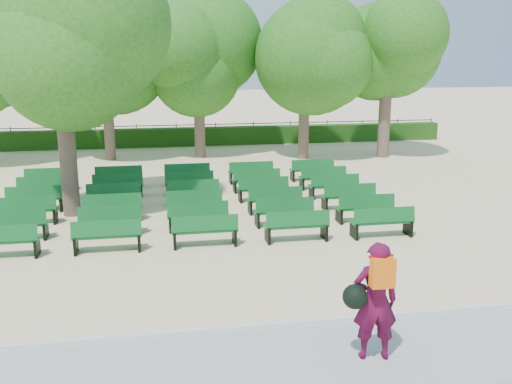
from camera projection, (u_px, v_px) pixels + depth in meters
ground at (236, 223)px, 15.67m from camera, size 120.00×120.00×0.00m
paving at (307, 360)px, 8.59m from camera, size 30.00×2.20×0.06m
curb at (289, 324)px, 9.68m from camera, size 30.00×0.12×0.10m
hedge at (197, 136)px, 28.96m from camera, size 26.00×0.70×0.90m
fence at (196, 144)px, 29.45m from camera, size 26.00×0.10×1.02m
tree_line at (204, 159)px, 25.24m from camera, size 21.80×6.80×7.04m
bench_array at (193, 207)px, 16.98m from camera, size 1.59×0.50×1.00m
tree_among at (59, 44)px, 15.35m from camera, size 4.91×4.91×7.02m
person at (374, 300)px, 8.38m from camera, size 0.88×0.56×1.83m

